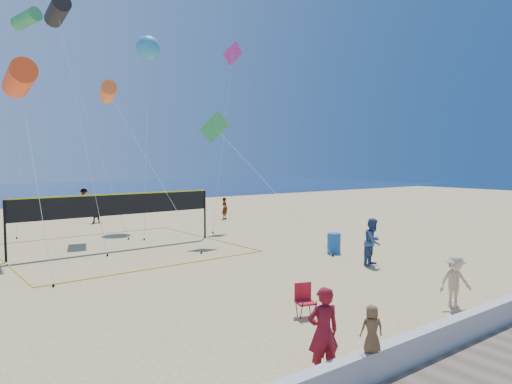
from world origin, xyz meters
TOP-DOWN VIEW (x-y plane):
  - ground at (0.00, 0.00)m, footprint 120.00×120.00m
  - seawall at (0.00, -3.00)m, footprint 32.00×0.30m
  - woman at (-1.87, -2.36)m, footprint 0.75×0.61m
  - toddler at (-1.32, -3.07)m, footprint 0.52×0.46m
  - bystander_a at (6.55, 3.28)m, footprint 1.06×0.92m
  - bystander_b at (4.13, -1.59)m, footprint 1.12×0.92m
  - far_person_1 at (1.59, 22.60)m, footprint 1.41×1.04m
  - far_person_2 at (9.71, 19.19)m, footprint 0.37×0.56m
  - far_person_4 at (3.28, 31.28)m, footprint 0.92×1.31m
  - camp_chair at (0.21, 0.43)m, footprint 0.59×0.69m
  - trash_barrel at (7.06, 5.89)m, footprint 0.65×0.65m
  - volleyball_net at (-0.39, 12.74)m, footprint 10.18×10.04m
  - kite_0 at (-4.35, 13.32)m, footprint 1.14×7.21m
  - kite_1 at (-2.26, 15.29)m, footprint 1.31×5.10m
  - kite_2 at (0.63, 16.86)m, footprint 2.18×8.66m
  - kite_4 at (4.59, 11.66)m, footprint 2.82×6.86m
  - kite_5 at (8.76, 16.77)m, footprint 4.27×3.10m
  - kite_7 at (4.52, 20.32)m, footprint 4.07×7.14m
  - kite_8 at (-2.30, 22.64)m, footprint 2.39×5.18m

SIDE VIEW (x-z plane):
  - ground at x=0.00m, z-range 0.00..0.00m
  - seawall at x=0.00m, z-range 0.00..0.60m
  - trash_barrel at x=7.06m, z-range 0.00..0.90m
  - camp_chair at x=0.21m, z-range 0.00..0.98m
  - far_person_1 at x=1.59m, z-range 0.00..1.47m
  - bystander_b at x=4.13m, z-range 0.00..1.50m
  - far_person_2 at x=9.71m, z-range 0.00..1.55m
  - woman at x=-1.87m, z-range 0.00..1.77m
  - far_person_4 at x=3.28m, z-range 0.00..1.86m
  - bystander_a at x=6.55m, z-range 0.00..1.88m
  - toddler at x=-1.32m, z-range 0.60..1.49m
  - volleyball_net at x=-0.39m, z-range 0.50..3.13m
  - kite_4 at x=4.59m, z-range 2.25..9.03m
  - kite_0 at x=-4.35m, z-range 3.47..11.83m
  - kite_2 at x=0.63m, z-range 3.71..12.22m
  - kite_5 at x=8.76m, z-range 4.54..16.61m
  - kite_1 at x=-2.26m, z-range 5.39..17.33m
  - kite_7 at x=4.52m, z-range 5.41..17.79m
  - kite_8 at x=-2.30m, z-range 6.10..19.48m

